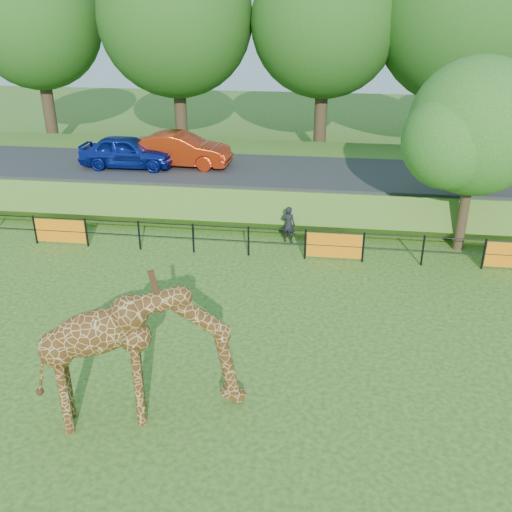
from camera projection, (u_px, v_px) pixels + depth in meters
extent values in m
plane|color=#295314|center=(198.00, 399.00, 13.15)|extent=(90.00, 90.00, 0.00)
cube|color=#295314|center=(272.00, 177.00, 26.81)|extent=(40.00, 9.00, 1.30)
cube|color=#29292C|center=(268.00, 171.00, 25.16)|extent=(40.00, 5.00, 0.12)
imported|color=#13269B|center=(128.00, 152.00, 25.20)|extent=(4.20, 1.74, 1.43)
imported|color=red|center=(181.00, 150.00, 25.40)|extent=(4.56, 1.85, 1.47)
imported|color=black|center=(288.00, 225.00, 21.12)|extent=(0.59, 0.46, 1.42)
cylinder|color=#372A18|center=(464.00, 208.00, 20.19)|extent=(0.36, 0.36, 3.20)
sphere|color=#1B5918|center=(477.00, 127.00, 18.99)|extent=(4.60, 4.60, 4.60)
sphere|color=#1B5918|center=(505.00, 137.00, 19.66)|extent=(3.45, 3.45, 3.45)
sphere|color=#1B5918|center=(451.00, 141.00, 18.62)|extent=(3.22, 3.22, 3.22)
cylinder|color=#372A18|center=(48.00, 105.00, 33.58)|extent=(0.70, 0.70, 5.00)
sphere|color=#194412|center=(36.00, 23.00, 31.70)|extent=(7.20, 7.20, 7.20)
cylinder|color=#372A18|center=(180.00, 108.00, 32.61)|extent=(0.70, 0.70, 5.00)
sphere|color=#194412|center=(176.00, 17.00, 30.59)|extent=(8.40, 8.40, 8.40)
cylinder|color=#372A18|center=(321.00, 112.00, 31.63)|extent=(0.70, 0.70, 5.00)
sphere|color=#194412|center=(325.00, 22.00, 29.68)|extent=(7.80, 7.80, 7.80)
cylinder|color=#372A18|center=(451.00, 115.00, 30.78)|extent=(0.70, 0.70, 5.00)
sphere|color=#194412|center=(465.00, 17.00, 28.71)|extent=(8.80, 8.80, 8.80)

